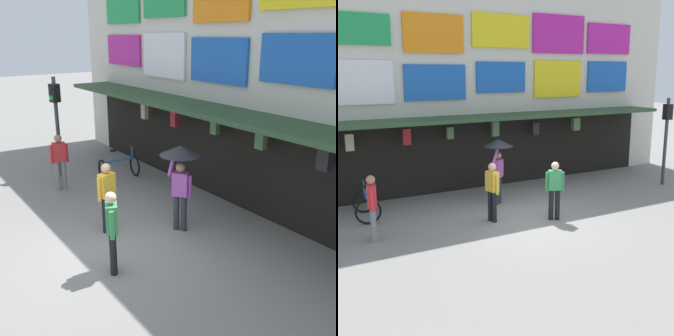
# 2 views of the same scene
# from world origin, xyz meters

# --- Properties ---
(ground_plane) EXTENTS (80.00, 80.00, 0.00)m
(ground_plane) POSITION_xyz_m (0.00, 0.00, 0.00)
(ground_plane) COLOR gray
(shopfront) EXTENTS (18.00, 2.60, 8.00)m
(shopfront) POSITION_xyz_m (0.00, 4.57, 3.96)
(shopfront) COLOR beige
(shopfront) RESTS_ON ground
(traffic_light_far) EXTENTS (0.29, 0.33, 3.20)m
(traffic_light_far) POSITION_xyz_m (6.48, 1.03, 2.14)
(traffic_light_far) COLOR #38383D
(traffic_light_far) RESTS_ON ground
(bicycle_parked) EXTENTS (0.85, 1.23, 1.05)m
(bicycle_parked) POSITION_xyz_m (-4.00, 2.42, 0.39)
(bicycle_parked) COLOR black
(bicycle_parked) RESTS_ON ground
(pedestrian_in_yellow) EXTENTS (0.28, 0.52, 1.68)m
(pedestrian_in_yellow) POSITION_xyz_m (-4.21, 0.56, 0.95)
(pedestrian_in_yellow) COLOR gray
(pedestrian_in_yellow) RESTS_ON ground
(pedestrian_with_umbrella) EXTENTS (0.96, 0.96, 2.08)m
(pedestrian_with_umbrella) POSITION_xyz_m (-0.03, 1.84, 1.64)
(pedestrian_with_umbrella) COLOR #2D2D38
(pedestrian_with_umbrella) RESTS_ON ground
(pedestrian_in_black) EXTENTS (0.29, 0.52, 1.68)m
(pedestrian_in_black) POSITION_xyz_m (-0.96, 0.44, 0.95)
(pedestrian_in_black) COLOR black
(pedestrian_in_black) RESTS_ON ground
(pedestrian_in_purple) EXTENTS (0.48, 0.36, 1.68)m
(pedestrian_in_purple) POSITION_xyz_m (0.63, -0.30, 0.95)
(pedestrian_in_purple) COLOR black
(pedestrian_in_purple) RESTS_ON ground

